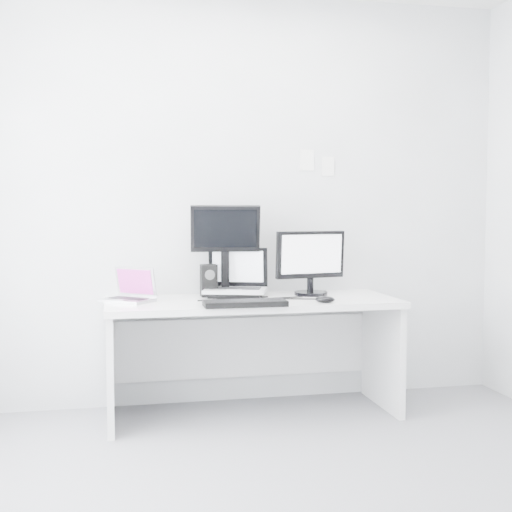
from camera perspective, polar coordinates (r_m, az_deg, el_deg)
name	(u,v)px	position (r m, az deg, el deg)	size (l,w,h in m)	color
ground	(309,496)	(3.23, 4.47, -19.54)	(3.60, 3.60, 0.00)	slate
back_wall	(241,200)	(4.52, -1.23, 4.75)	(3.60, 3.60, 0.00)	silver
desk	(252,357)	(4.28, -0.32, -8.50)	(1.80, 0.70, 0.73)	white
macbook	(127,284)	(4.16, -10.81, -2.31)	(0.29, 0.22, 0.22)	#A7A7AB
speaker	(209,280)	(4.35, -4.00, -2.07)	(0.10, 0.10, 0.21)	black
dell_laptop	(235,272)	(4.30, -1.75, -1.35)	(0.38, 0.30, 0.32)	#B6B9BD
rear_monitor	(225,249)	(4.34, -2.61, 0.55)	(0.44, 0.16, 0.60)	black
samsung_monitor	(311,262)	(4.41, 4.66, -0.50)	(0.47, 0.22, 0.43)	black
keyboard	(245,303)	(3.92, -0.93, -4.00)	(0.48, 0.17, 0.03)	black
mouse	(325,299)	(4.07, 5.83, -3.66)	(0.12, 0.08, 0.04)	black
wall_note_0	(307,160)	(4.63, 4.31, 8.06)	(0.10, 0.00, 0.14)	white
wall_note_1	(328,166)	(4.68, 6.08, 7.52)	(0.09, 0.00, 0.13)	white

